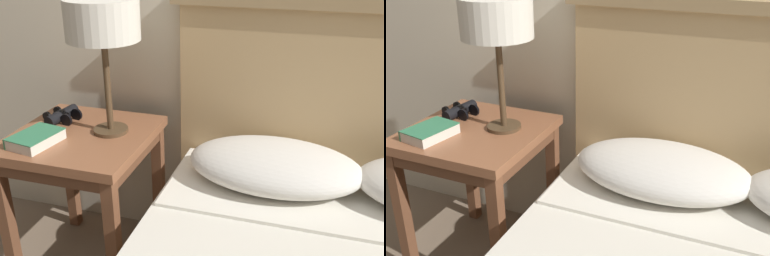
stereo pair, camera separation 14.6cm
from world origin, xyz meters
TOP-DOWN VIEW (x-y plane):
  - nightstand at (-0.66, 0.75)m, footprint 0.50×0.51m
  - table_lamp at (-0.56, 0.80)m, footprint 0.26×0.26m
  - book_on_nightstand at (-0.77, 0.62)m, footprint 0.16×0.20m
  - binoculars_pair at (-0.79, 0.84)m, footprint 0.15×0.16m

SIDE VIEW (x-z plane):
  - nightstand at x=-0.66m, z-range 0.21..0.81m
  - book_on_nightstand at x=-0.77m, z-range 0.60..0.64m
  - binoculars_pair at x=-0.79m, z-range 0.60..0.65m
  - table_lamp at x=-0.56m, z-range 0.76..1.25m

